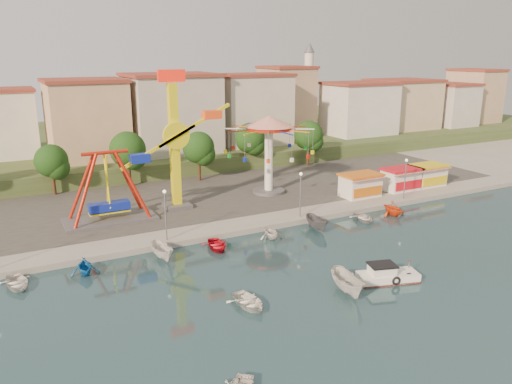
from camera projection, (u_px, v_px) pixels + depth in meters
ground at (303, 279)px, 43.31m from camera, size 200.00×200.00×0.00m
quay_deck at (127, 153)px, 96.05m from camera, size 200.00×100.00×0.60m
asphalt_pad at (184, 191)px, 68.71m from camera, size 90.00×28.00×0.01m
hill_terrace at (121, 143)px, 99.99m from camera, size 200.00×60.00×3.00m
pirate_ship_ride at (108, 188)px, 55.58m from camera, size 10.00×5.00×8.00m
kamikaze_tower at (179, 145)px, 59.20m from camera, size 9.11×3.10×16.50m
wave_swinger at (269, 137)px, 65.78m from camera, size 11.60×11.60×10.40m
booth_left at (360, 185)px, 65.59m from camera, size 5.40×3.78×3.08m
booth_mid at (401, 179)px, 68.77m from camera, size 5.40×3.78×3.08m
booth_right at (427, 175)px, 70.98m from camera, size 5.40×3.78×3.08m
lamp_post_1 at (166, 216)px, 49.96m from camera, size 0.14×0.14×5.00m
lamp_post_2 at (300, 196)px, 57.14m from camera, size 0.14×0.14×5.00m
lamp_post_3 at (405, 180)px, 64.33m from camera, size 0.14×0.14×5.00m
tree_1 at (51, 161)px, 65.60m from camera, size 4.35×4.35×6.80m
tree_2 at (128, 150)px, 69.53m from camera, size 5.02×5.02×7.85m
tree_3 at (199, 148)px, 72.89m from camera, size 4.68×4.68×7.32m
tree_4 at (250, 138)px, 79.88m from camera, size 4.86×4.86×7.60m
tree_5 at (309, 135)px, 82.83m from camera, size 4.83×4.83×7.54m
building_1 at (1, 132)px, 75.54m from camera, size 12.33×9.01×8.63m
building_2 at (89, 118)px, 81.59m from camera, size 11.95×9.28×11.23m
building_3 at (176, 121)px, 85.36m from camera, size 12.59×10.50×9.20m
building_4 at (238, 115)px, 94.30m from camera, size 10.75×9.23×9.24m
building_5 at (303, 107)px, 98.42m from camera, size 12.77×10.96×11.21m
building_6 at (355, 102)px, 102.23m from camera, size 8.23×8.98×12.36m
building_7 at (383, 106)px, 112.24m from camera, size 11.59×10.93×8.76m
building_8 at (451, 97)px, 112.43m from camera, size 12.84×9.28×12.58m
building_9 at (480, 101)px, 121.30m from camera, size 12.95×9.17×9.21m
minaret at (308, 85)px, 102.11m from camera, size 2.80×2.80×18.00m
cabin_motorboat at (387, 276)px, 42.64m from camera, size 5.50×3.33×1.82m
rowboat_a at (249, 302)px, 38.45m from camera, size 2.94×3.93×0.78m
skiff at (348, 284)px, 40.41m from camera, size 2.51×4.77×1.75m
moored_boat_0 at (17, 283)px, 41.64m from camera, size 3.10×4.00×0.76m
moored_boat_1 at (85, 266)px, 44.00m from camera, size 2.72×3.09×1.54m
moored_boat_2 at (162, 252)px, 47.20m from camera, size 1.71×4.03×1.53m
moored_boat_3 at (217, 245)px, 49.81m from camera, size 3.16×4.03×0.76m
moored_boat_4 at (271, 232)px, 52.50m from camera, size 2.81×3.17×1.53m
moored_boat_5 at (317, 223)px, 55.13m from camera, size 1.86×4.08×1.53m
moored_boat_6 at (363, 218)px, 58.18m from camera, size 3.23×4.00×0.73m
moored_boat_7 at (393, 208)px, 60.07m from camera, size 2.97×3.41×1.75m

